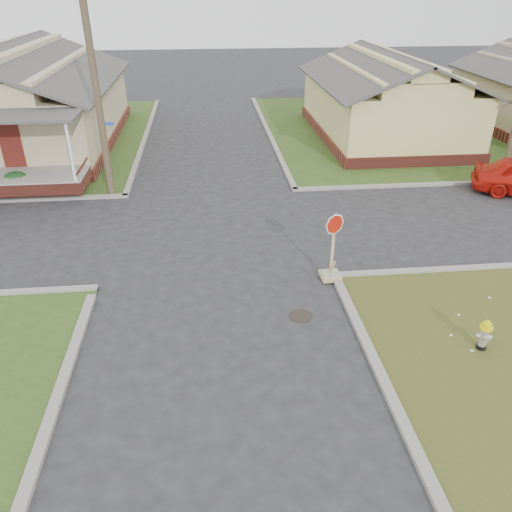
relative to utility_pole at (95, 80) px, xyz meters
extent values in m
plane|color=#242426|center=(4.20, -8.90, -4.66)|extent=(120.00, 120.00, 0.00)
cylinder|color=black|center=(6.40, -9.40, -4.66)|extent=(0.64, 0.64, 0.01)
cube|color=maroon|center=(-5.80, 8.10, -4.36)|extent=(9.70, 13.20, 0.60)
cube|color=beige|center=(-5.80, 8.10, -2.66)|extent=(9.50, 13.00, 2.80)
cube|color=#561813|center=(-4.20, 1.58, -3.01)|extent=(0.90, 0.06, 2.10)
cube|color=maroon|center=(14.20, 7.60, -4.36)|extent=(7.20, 11.20, 0.60)
cube|color=#ECDD8A|center=(14.20, 7.60, -2.76)|extent=(7.00, 11.00, 2.60)
cylinder|color=#483929|center=(0.00, 0.00, -0.16)|extent=(0.28, 0.28, 9.00)
cylinder|color=black|center=(10.55, -11.23, -4.56)|extent=(0.23, 0.23, 0.10)
cylinder|color=silver|center=(10.55, -11.23, -4.27)|extent=(0.20, 0.20, 0.48)
sphere|color=silver|center=(10.55, -11.23, -4.03)|extent=(0.20, 0.20, 0.20)
cylinder|color=yellow|center=(10.55, -11.23, -3.99)|extent=(0.31, 0.31, 0.06)
cylinder|color=yellow|center=(10.55, -11.23, -3.91)|extent=(0.23, 0.23, 0.10)
sphere|color=yellow|center=(10.55, -11.23, -3.85)|extent=(0.16, 0.16, 0.16)
cube|color=tan|center=(7.63, -7.60, -4.54)|extent=(0.59, 0.59, 0.14)
cube|color=#A19D94|center=(7.63, -7.60, -4.45)|extent=(0.48, 0.48, 0.04)
cube|color=tan|center=(7.63, -7.60, -3.52)|extent=(0.09, 0.04, 2.00)
cylinder|color=#AF170B|center=(7.63, -7.64, -2.80)|extent=(0.53, 0.23, 0.57)
cylinder|color=white|center=(7.63, -7.63, -2.80)|extent=(0.61, 0.26, 0.65)
ellipsoid|color=#143718|center=(-3.92, 0.45, -4.11)|extent=(1.31, 1.08, 1.00)
camera|label=1|loc=(4.08, -20.24, 3.31)|focal=35.00mm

